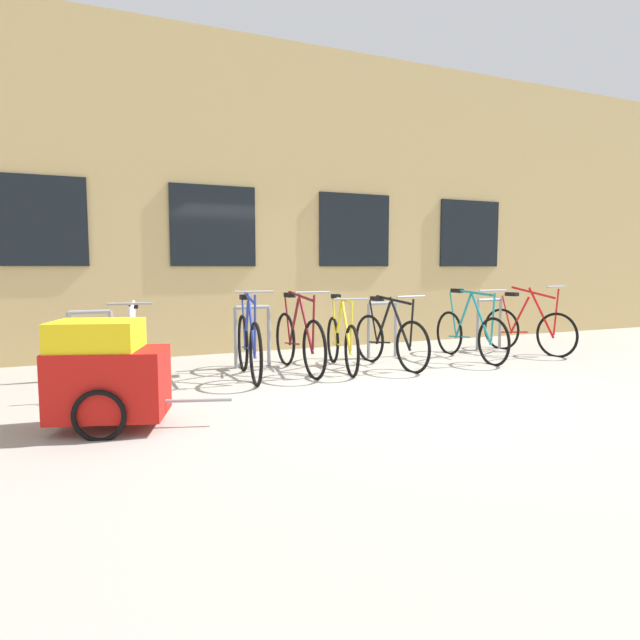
{
  "coord_description": "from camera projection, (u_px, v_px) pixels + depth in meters",
  "views": [
    {
      "loc": [
        -3.06,
        -5.12,
        1.34
      ],
      "look_at": [
        -0.13,
        1.6,
        0.63
      ],
      "focal_mm": 30.69,
      "sensor_mm": 36.0,
      "label": 1
    }
  ],
  "objects": [
    {
      "name": "ground_plane",
      "position": [
        389.0,
        389.0,
        6.02
      ],
      "size": [
        42.0,
        42.0,
        0.0
      ],
      "primitive_type": "plane",
      "color": "#9E998E"
    },
    {
      "name": "storefront_building",
      "position": [
        233.0,
        217.0,
        11.8
      ],
      "size": [
        28.0,
        6.83,
        4.86
      ],
      "color": "tan",
      "rests_on": "ground"
    },
    {
      "name": "bike_rack",
      "position": [
        321.0,
        327.0,
        7.71
      ],
      "size": [
        6.51,
        0.05,
        0.84
      ],
      "color": "gray",
      "rests_on": "ground"
    },
    {
      "name": "bicycle_teal",
      "position": [
        470.0,
        333.0,
        7.98
      ],
      "size": [
        0.44,
        1.75,
        1.06
      ],
      "color": "black",
      "rests_on": "ground"
    },
    {
      "name": "bicycle_red",
      "position": [
        528.0,
        329.0,
        8.59
      ],
      "size": [
        0.49,
        1.65,
        1.08
      ],
      "color": "black",
      "rests_on": "ground"
    },
    {
      "name": "bicycle_yellow",
      "position": [
        342.0,
        341.0,
        7.24
      ],
      "size": [
        0.53,
        1.7,
        0.99
      ],
      "color": "black",
      "rests_on": "ground"
    },
    {
      "name": "bicycle_maroon",
      "position": [
        299.0,
        340.0,
        7.06
      ],
      "size": [
        0.44,
        1.8,
        1.07
      ],
      "color": "black",
      "rests_on": "ground"
    },
    {
      "name": "bicycle_blue",
      "position": [
        249.0,
        344.0,
        6.67
      ],
      "size": [
        0.44,
        1.71,
        1.1
      ],
      "color": "black",
      "rests_on": "ground"
    },
    {
      "name": "bicycle_white",
      "position": [
        134.0,
        353.0,
        6.07
      ],
      "size": [
        0.44,
        1.81,
        1.0
      ],
      "color": "black",
      "rests_on": "ground"
    },
    {
      "name": "bicycle_black",
      "position": [
        390.0,
        339.0,
        7.38
      ],
      "size": [
        0.44,
        1.65,
        1.0
      ],
      "color": "black",
      "rests_on": "ground"
    },
    {
      "name": "bike_trailer",
      "position": [
        107.0,
        373.0,
        4.53
      ],
      "size": [
        1.48,
        0.84,
        0.92
      ],
      "color": "red",
      "rests_on": "ground"
    }
  ]
}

